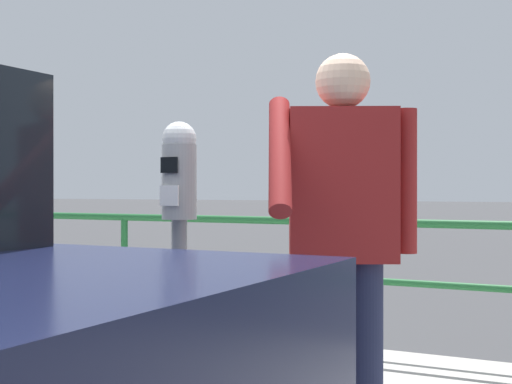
% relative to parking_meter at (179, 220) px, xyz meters
% --- Properties ---
extents(parking_meter, '(0.16, 0.17, 1.50)m').
position_rel_parking_meter_xyz_m(parking_meter, '(0.00, 0.00, 0.00)').
color(parking_meter, slate).
rests_on(parking_meter, sidewalk_curb).
extents(pedestrian_at_meter, '(0.60, 0.73, 1.78)m').
position_rel_parking_meter_xyz_m(pedestrian_at_meter, '(0.70, 0.22, -0.03)').
color(pedestrian_at_meter, '#1E233F').
rests_on(pedestrian_at_meter, sidewalk_curb).
extents(background_railing, '(24.06, 0.06, 0.98)m').
position_rel_parking_meter_xyz_m(background_railing, '(-0.39, 2.33, -0.36)').
color(background_railing, '#1E602D').
rests_on(background_railing, sidewalk_curb).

